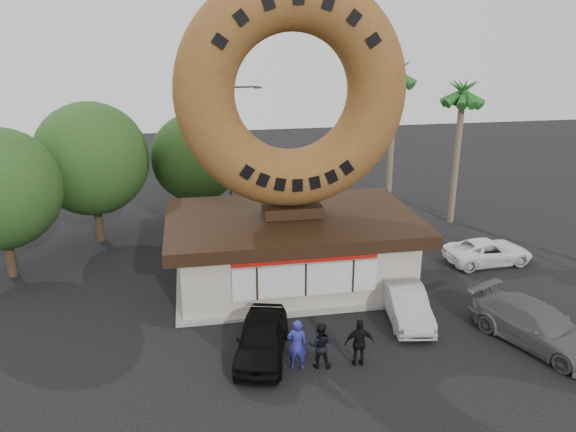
% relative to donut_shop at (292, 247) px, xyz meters
% --- Properties ---
extents(ground, '(90.00, 90.00, 0.00)m').
position_rel_donut_shop_xyz_m(ground, '(0.00, -5.98, -1.77)').
color(ground, black).
rests_on(ground, ground).
extents(donut_shop, '(11.20, 7.20, 3.80)m').
position_rel_donut_shop_xyz_m(donut_shop, '(0.00, 0.00, 0.00)').
color(donut_shop, beige).
rests_on(donut_shop, ground).
extents(giant_donut, '(9.83, 2.51, 9.83)m').
position_rel_donut_shop_xyz_m(giant_donut, '(0.00, 0.02, 6.95)').
color(giant_donut, brown).
rests_on(giant_donut, donut_shop).
extents(tree_west, '(6.00, 6.00, 7.65)m').
position_rel_donut_shop_xyz_m(tree_west, '(-9.50, 7.02, 2.87)').
color(tree_west, '#473321').
rests_on(tree_west, ground).
extents(tree_mid, '(5.20, 5.20, 6.63)m').
position_rel_donut_shop_xyz_m(tree_mid, '(-4.00, 9.02, 2.25)').
color(tree_mid, '#473321').
rests_on(tree_mid, ground).
extents(palm_near, '(2.60, 2.60, 9.75)m').
position_rel_donut_shop_xyz_m(palm_near, '(7.50, 8.02, 6.65)').
color(palm_near, '#726651').
rests_on(palm_near, ground).
extents(palm_far, '(2.60, 2.60, 8.75)m').
position_rel_donut_shop_xyz_m(palm_far, '(11.00, 6.52, 5.72)').
color(palm_far, '#726651').
rests_on(palm_far, ground).
extents(street_lamp, '(2.11, 0.20, 8.00)m').
position_rel_donut_shop_xyz_m(street_lamp, '(-1.86, 10.02, 2.72)').
color(street_lamp, '#59595E').
rests_on(street_lamp, ground).
extents(person_left, '(0.77, 0.58, 1.91)m').
position_rel_donut_shop_xyz_m(person_left, '(-1.09, -6.83, -0.81)').
color(person_left, navy).
rests_on(person_left, ground).
extents(person_center, '(0.95, 0.81, 1.69)m').
position_rel_donut_shop_xyz_m(person_center, '(-0.27, -6.82, -0.92)').
color(person_center, black).
rests_on(person_center, ground).
extents(person_right, '(1.09, 0.54, 1.79)m').
position_rel_donut_shop_xyz_m(person_right, '(1.11, -6.98, -0.87)').
color(person_right, black).
rests_on(person_right, ground).
extents(car_black, '(2.70, 4.54, 1.45)m').
position_rel_donut_shop_xyz_m(car_black, '(-2.18, -5.80, -1.04)').
color(car_black, black).
rests_on(car_black, ground).
extents(car_silver, '(2.03, 4.35, 1.38)m').
position_rel_donut_shop_xyz_m(car_silver, '(3.95, -4.18, -1.08)').
color(car_silver, '#A7A6AB').
rests_on(car_silver, ground).
extents(car_grey, '(4.05, 5.69, 1.53)m').
position_rel_donut_shop_xyz_m(car_grey, '(8.08, -6.81, -1.00)').
color(car_grey, slate).
rests_on(car_grey, ground).
extents(car_white, '(4.49, 2.26, 1.22)m').
position_rel_donut_shop_xyz_m(car_white, '(10.10, 0.46, -1.16)').
color(car_white, white).
rests_on(car_white, ground).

